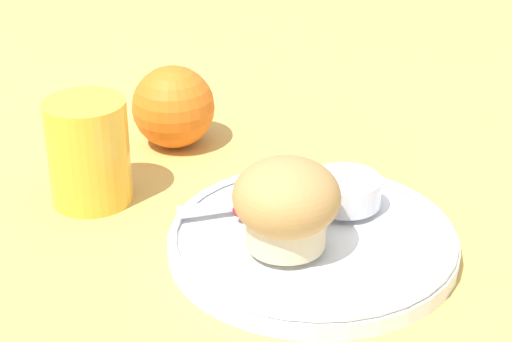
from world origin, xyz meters
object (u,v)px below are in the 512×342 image
muffin (287,204)px  orange_fruit (173,107)px  butter_knife (278,198)px  juice_glass (89,152)px

muffin → orange_fruit: 0.25m
butter_knife → orange_fruit: orange_fruit is taller
muffin → orange_fruit: muffin is taller
muffin → butter_knife: 0.08m
muffin → butter_knife: size_ratio=0.51×
butter_knife → juice_glass: (-0.10, 0.14, 0.03)m
orange_fruit → juice_glass: size_ratio=0.87×
butter_knife → muffin: bearing=-102.3°
juice_glass → butter_knife: bearing=-55.8°
muffin → juice_glass: juice_glass is taller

